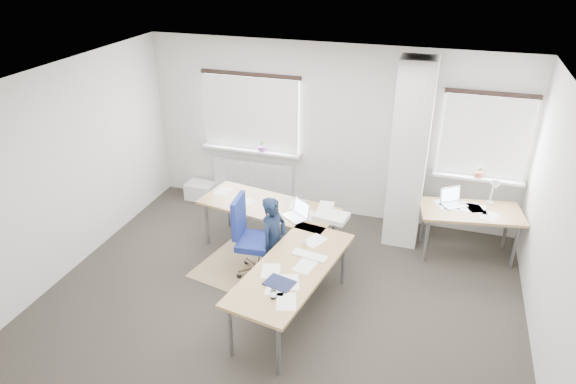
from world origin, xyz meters
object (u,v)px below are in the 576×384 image
(desk_side, at_px, (471,213))
(task_chair, at_px, (255,253))
(desk_main, at_px, (283,236))
(person, at_px, (274,241))

(desk_side, xyz_separation_m, task_chair, (-2.76, -1.38, -0.36))
(desk_side, bearing_deg, task_chair, -163.33)
(desk_main, relative_size, task_chair, 2.57)
(person, bearing_deg, desk_main, -37.32)
(person, bearing_deg, desk_side, -42.09)
(task_chair, height_order, person, person)
(desk_main, relative_size, person, 2.36)
(desk_main, xyz_separation_m, task_chair, (-0.41, 0.02, -0.37))
(desk_side, distance_m, task_chair, 3.11)
(desk_main, height_order, desk_side, desk_side)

